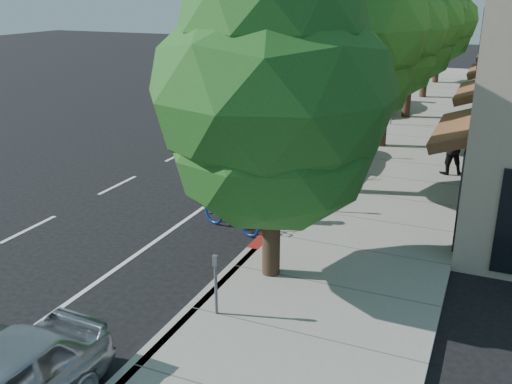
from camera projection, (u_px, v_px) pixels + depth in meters
The scene contains 17 objects.
ground at pixel (267, 238), 14.93m from camera, with size 120.00×120.00×0.00m, color black.
sidewalk at pixel (407, 164), 20.97m from camera, with size 4.60×56.00×0.15m, color gray.
curb at pixel (346, 157), 21.82m from camera, with size 0.30×56.00×0.15m, color #9E998E.
curb_red_segment at pixel (281, 222), 15.77m from camera, with size 0.32×4.00×0.15m, color maroon.
street_tree_0 at pixel (273, 96), 11.47m from camera, with size 5.07×5.07×6.98m.
street_tree_1 at pixel (350, 32), 16.37m from camera, with size 4.59×4.59×7.99m.
street_tree_2 at pixel (389, 30), 21.66m from camera, with size 4.43×4.43×7.52m.
street_tree_3 at pixel (413, 25), 26.90m from camera, with size 4.71×4.71×7.42m.
street_tree_4 at pixel (431, 10), 31.93m from camera, with size 3.99×3.99×7.84m.
street_tree_5 at pixel (441, 21), 37.42m from camera, with size 4.77×4.77×6.87m.
cyclist at pixel (255, 196), 15.60m from camera, with size 0.60×0.39×1.63m, color silver.
bicycle at pixel (231, 212), 15.28m from camera, with size 0.70×2.01×1.06m, color #163898.
silver_suv at pixel (288, 148), 19.93m from camera, with size 3.06×6.64×1.84m, color #A09FA4.
dark_sedan at pixel (315, 120), 24.88m from camera, with size 1.56×4.48×1.48m, color black.
white_pickup at pixel (373, 97), 29.93m from camera, with size 2.25×5.52×1.60m, color silver.
dark_suv_far at pixel (381, 74), 37.17m from camera, with size 2.09×5.19×1.77m, color black.
pedestrian at pixel (450, 146), 19.36m from camera, with size 0.94×0.73×1.93m, color black.
Camera 1 is at (5.12, -12.65, 6.19)m, focal length 40.00 mm.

